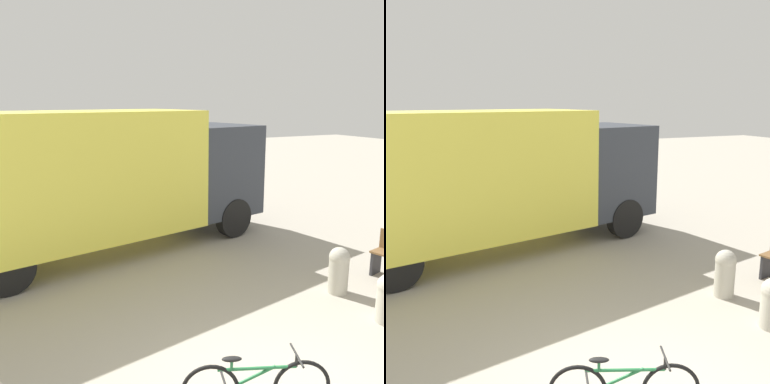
{
  "view_description": "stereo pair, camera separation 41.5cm",
  "coord_description": "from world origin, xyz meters",
  "views": [
    {
      "loc": [
        -2.56,
        -3.07,
        3.4
      ],
      "look_at": [
        0.91,
        4.05,
        1.71
      ],
      "focal_mm": 40.0,
      "sensor_mm": 36.0,
      "label": 1
    },
    {
      "loc": [
        -2.18,
        -3.24,
        3.4
      ],
      "look_at": [
        0.91,
        4.05,
        1.71
      ],
      "focal_mm": 40.0,
      "sensor_mm": 36.0,
      "label": 2
    }
  ],
  "objects": [
    {
      "name": "bollard_far_bench",
      "position": [
        2.96,
        2.25,
        0.46
      ],
      "size": [
        0.37,
        0.37,
        0.85
      ],
      "color": "#B2AD9E",
      "rests_on": "ground"
    },
    {
      "name": "delivery_truck",
      "position": [
        -0.21,
        6.22,
        1.77
      ],
      "size": [
        8.15,
        3.74,
        3.19
      ],
      "rotation": [
        0.0,
        0.0,
        0.2
      ],
      "color": "#EAE04C",
      "rests_on": "ground"
    }
  ]
}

